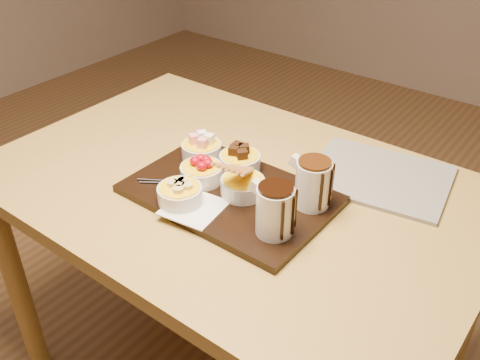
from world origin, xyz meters
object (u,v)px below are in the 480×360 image
Objects in this scene: dining_table at (234,214)px; pitcher_dark_chocolate at (275,211)px; serving_board at (230,194)px; newspaper at (379,177)px; pitcher_milk_chocolate at (313,184)px; bowl_strawberries at (202,173)px.

pitcher_dark_chocolate is at bearing -30.65° from dining_table.
newspaper is (0.24, 0.28, -0.00)m from serving_board.
dining_table is 3.68× the size of newspaper.
pitcher_milk_chocolate is (0.21, 0.01, 0.17)m from dining_table.
newspaper is at bearing 39.81° from dining_table.
bowl_strawberries is (-0.05, -0.06, 0.14)m from dining_table.
serving_board is (0.03, -0.06, 0.11)m from dining_table.
newspaper is at bearing 78.18° from pitcher_dark_chocolate.
bowl_strawberries is 0.43m from newspaper.
pitcher_milk_chocolate reaches higher than newspaper.
bowl_strawberries is 0.25m from pitcher_dark_chocolate.
bowl_strawberries is (-0.08, -0.00, 0.03)m from serving_board.
serving_board is at bearing 160.02° from pitcher_dark_chocolate.
bowl_strawberries is at bearing -176.42° from serving_board.
newspaper is (0.27, 0.23, 0.10)m from dining_table.
pitcher_milk_chocolate is at bearing 3.40° from dining_table.
serving_board is 4.60× the size of bowl_strawberries.
dining_table is 0.13m from serving_board.
serving_board is at bearing -158.20° from pitcher_milk_chocolate.
serving_board is 0.08m from bowl_strawberries.
newspaper is (0.06, 0.21, -0.07)m from pitcher_milk_chocolate.
serving_board is 4.34× the size of pitcher_dark_chocolate.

